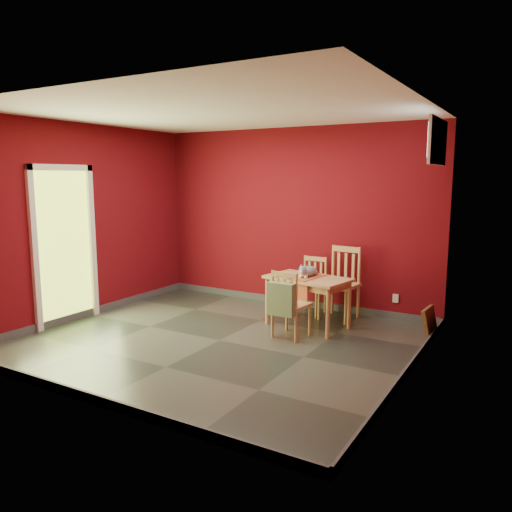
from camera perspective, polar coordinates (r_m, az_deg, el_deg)
The scene contains 13 objects.
ground at distance 6.17m, azimuth -4.17°, elevation -9.59°, with size 4.50×4.50×0.00m, color #2D342D.
room_shell at distance 6.16m, azimuth -4.17°, elevation -9.15°, with size 4.50×4.50×4.50m.
doorway at distance 7.14m, azimuth -21.09°, elevation 1.64°, with size 0.06×1.01×2.13m.
window at distance 5.93m, azimuth 20.01°, elevation 12.18°, with size 0.05×0.90×0.50m.
outlet_plate at distance 7.22m, azimuth 15.66°, elevation -4.68°, with size 0.08×0.01×0.12m, color silver.
dining_table at distance 6.61m, azimuth 5.94°, elevation -3.12°, with size 1.16×0.80×0.67m.
table_runner at distance 6.51m, azimuth 5.59°, elevation -2.95°, with size 0.38×0.64×0.30m.
chair_far_left at distance 7.29m, azimuth 6.36°, elevation -3.29°, with size 0.39×0.39×0.82m.
chair_far_right at distance 7.07m, azimuth 9.66°, elevation -2.97°, with size 0.51×0.51×1.01m.
chair_near at distance 6.18m, azimuth 3.87°, elevation -5.40°, with size 0.43×0.43×0.84m.
tote_bag at distance 5.98m, azimuth 2.89°, elevation -4.94°, with size 0.34×0.20×0.47m.
cat at distance 6.61m, azimuth 5.99°, elevation -1.52°, with size 0.20×0.39×0.20m, color slate, non-canonical shape.
picture_frame at distance 6.53m, azimuth 19.24°, elevation -7.27°, with size 0.15×0.40×0.39m.
Camera 1 is at (3.32, -4.82, 1.97)m, focal length 35.00 mm.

